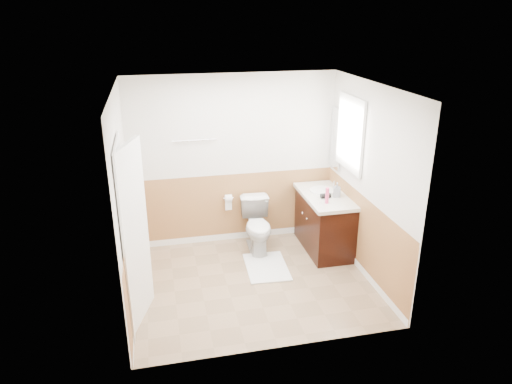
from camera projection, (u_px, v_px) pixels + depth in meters
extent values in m
plane|color=#8C7051|center=(253.00, 282.00, 6.10)|extent=(3.00, 3.00, 0.00)
plane|color=white|center=(252.00, 87.00, 5.21)|extent=(3.00, 3.00, 0.00)
plane|color=silver|center=(234.00, 161.00, 6.84)|extent=(3.00, 0.00, 3.00)
plane|color=silver|center=(281.00, 240.00, 4.47)|extent=(3.00, 0.00, 3.00)
plane|color=silver|center=(123.00, 203.00, 5.35)|extent=(0.00, 3.00, 3.00)
plane|color=silver|center=(368.00, 183.00, 5.96)|extent=(0.00, 3.00, 3.00)
plane|color=#A47741|center=(235.00, 209.00, 7.10)|extent=(3.00, 0.00, 3.00)
plane|color=#A47741|center=(279.00, 306.00, 4.75)|extent=(3.00, 0.00, 3.00)
plane|color=#A47741|center=(131.00, 261.00, 5.62)|extent=(0.00, 2.60, 2.60)
plane|color=#A47741|center=(363.00, 236.00, 6.23)|extent=(0.00, 2.60, 2.60)
imported|color=silver|center=(258.00, 226.00, 6.81)|extent=(0.46, 0.76, 0.75)
cube|color=silver|center=(267.00, 267.00, 6.45)|extent=(0.59, 0.83, 0.02)
cube|color=black|center=(324.00, 224.00, 6.84)|extent=(0.55, 1.10, 0.80)
sphere|color=silver|center=(307.00, 219.00, 6.63)|extent=(0.03, 0.03, 0.03)
sphere|color=#B4B5BB|center=(303.00, 213.00, 6.81)|extent=(0.03, 0.03, 0.03)
cube|color=silver|center=(325.00, 196.00, 6.68)|extent=(0.60, 1.15, 0.05)
cylinder|color=white|center=(322.00, 190.00, 6.81)|extent=(0.36, 0.36, 0.02)
cylinder|color=silver|center=(334.00, 186.00, 6.82)|extent=(0.02, 0.02, 0.14)
cylinder|color=#ED3D71|center=(327.00, 196.00, 6.34)|extent=(0.05, 0.05, 0.22)
imported|color=gray|center=(337.00, 190.00, 6.57)|extent=(0.11, 0.12, 0.20)
cylinder|color=black|center=(326.00, 196.00, 6.54)|extent=(0.14, 0.07, 0.07)
cylinder|color=black|center=(322.00, 196.00, 6.60)|extent=(0.03, 0.03, 0.07)
cube|color=silver|center=(336.00, 138.00, 6.85)|extent=(0.02, 0.35, 0.90)
cube|color=white|center=(350.00, 133.00, 6.31)|extent=(0.04, 0.80, 1.00)
cube|color=white|center=(351.00, 133.00, 6.31)|extent=(0.01, 0.70, 0.90)
cube|color=white|center=(134.00, 237.00, 5.04)|extent=(0.29, 0.78, 2.04)
cube|color=white|center=(126.00, 237.00, 5.02)|extent=(0.02, 0.92, 2.10)
sphere|color=silver|center=(140.00, 230.00, 5.38)|extent=(0.06, 0.06, 0.06)
cylinder|color=silver|center=(195.00, 140.00, 6.55)|extent=(0.62, 0.02, 0.02)
cylinder|color=silver|center=(228.00, 198.00, 6.95)|extent=(0.14, 0.02, 0.02)
cylinder|color=white|center=(228.00, 198.00, 6.95)|extent=(0.10, 0.11, 0.11)
cube|color=white|center=(229.00, 205.00, 6.99)|extent=(0.10, 0.01, 0.16)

